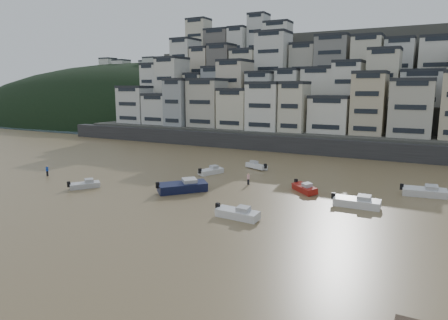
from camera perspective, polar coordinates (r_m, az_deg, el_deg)
The scene contains 14 objects.
sea_strip at distance 218.34m, azimuth -12.94°, elevation 6.30°, with size 340.00×340.00×0.00m, color #4C5A6D.
harbor_wall at distance 88.17m, azimuth 12.64°, elevation 1.96°, with size 140.00×3.00×3.50m, color #38383A.
hillside at distance 125.37m, azimuth 19.98°, elevation 9.16°, with size 141.04×66.00×50.00m.
headland at distance 201.03m, azimuth -11.58°, elevation 6.04°, with size 216.00×135.00×53.33m.
boat_c at distance 54.88m, azimuth -5.94°, elevation -3.60°, with size 7.32×2.40×2.00m, color #13193C, non-canonical shape.
boat_e at distance 55.82m, azimuth 11.42°, elevation -3.84°, with size 5.07×1.66×1.38m, color #A21A13, non-canonical shape.
boat_h at distance 70.67m, azimuth 4.66°, elevation -0.73°, with size 4.86×1.59×1.33m, color silver, non-canonical shape.
boat_j at distance 60.28m, azimuth -19.28°, elevation -3.25°, with size 4.50×1.47×1.23m, color silver, non-canonical shape.
boat_g at distance 58.79m, azimuth 26.72°, elevation -3.93°, with size 5.85×1.92×1.60m, color silver, non-canonical shape.
boat_d at distance 50.46m, azimuth 18.46°, elevation -5.56°, with size 5.90×1.93×1.61m, color white, non-canonical shape.
boat_a at distance 43.95m, azimuth 1.93°, elevation -7.44°, with size 5.43×1.78×1.48m, color white, non-canonical shape.
boat_f at distance 66.12m, azimuth -1.87°, elevation -1.46°, with size 4.96×1.62×1.35m, color white, non-canonical shape.
person_blue at distance 70.74m, azimuth -23.94°, elevation -1.41°, with size 0.44×0.44×1.74m, color #1840B7, non-canonical shape.
person_pink at distance 59.06m, azimuth 3.49°, elevation -2.70°, with size 0.44×0.44×1.74m, color #F4ACB2, non-canonical shape.
Camera 1 is at (33.28, -19.14, 14.09)m, focal length 32.00 mm.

